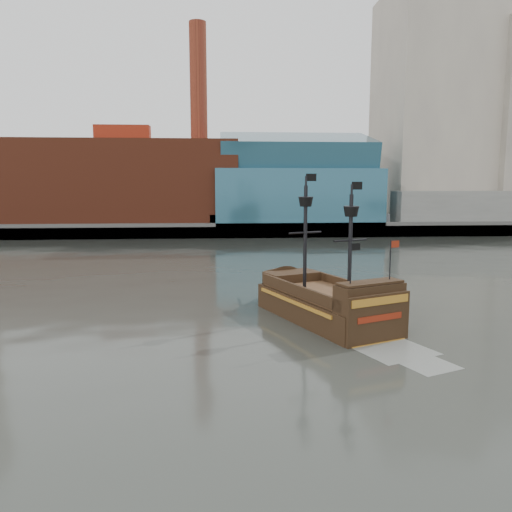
{
  "coord_description": "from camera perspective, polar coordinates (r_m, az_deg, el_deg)",
  "views": [
    {
      "loc": [
        -4.37,
        -23.84,
        9.44
      ],
      "look_at": [
        -1.63,
        13.27,
        4.0
      ],
      "focal_mm": 35.0,
      "sensor_mm": 36.0,
      "label": 1
    }
  ],
  "objects": [
    {
      "name": "promenade_far",
      "position": [
        116.23,
        -2.07,
        4.15
      ],
      "size": [
        220.0,
        60.0,
        2.0
      ],
      "primitive_type": "cube",
      "color": "slate",
      "rests_on": "ground"
    },
    {
      "name": "skyline",
      "position": [
        109.87,
        0.85,
        16.23
      ],
      "size": [
        149.0,
        45.0,
        62.0
      ],
      "color": "#7D614B",
      "rests_on": "promenade_far"
    },
    {
      "name": "seawall",
      "position": [
        86.83,
        -1.33,
        2.94
      ],
      "size": [
        220.0,
        1.0,
        2.6
      ],
      "primitive_type": "cube",
      "color": "#4C4C49",
      "rests_on": "ground"
    },
    {
      "name": "pirate_ship",
      "position": [
        34.9,
        8.02,
        -5.79
      ],
      "size": [
        9.45,
        15.03,
        10.84
      ],
      "rotation": [
        0.0,
        0.0,
        0.39
      ],
      "color": "black",
      "rests_on": "ground"
    },
    {
      "name": "ground",
      "position": [
        26.01,
        5.89,
        -13.01
      ],
      "size": [
        400.0,
        400.0,
        0.0
      ],
      "primitive_type": "plane",
      "color": "black",
      "rests_on": "ground"
    }
  ]
}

